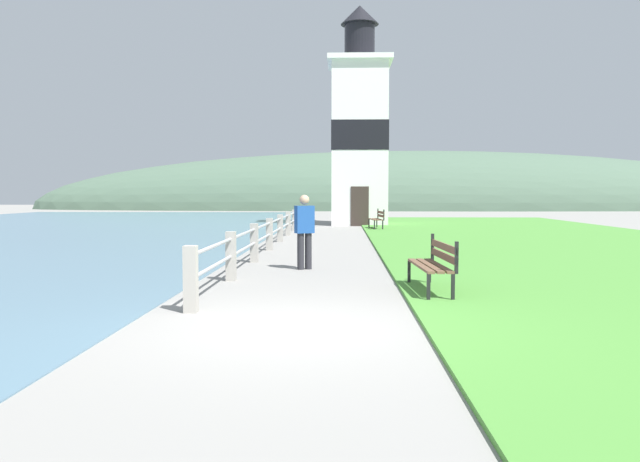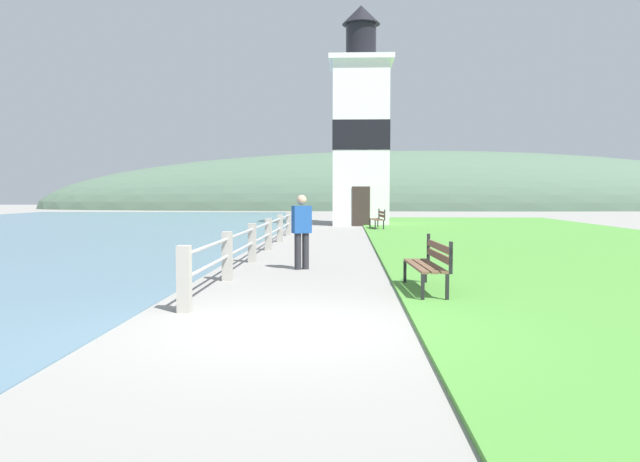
{
  "view_description": "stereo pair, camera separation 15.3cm",
  "coord_description": "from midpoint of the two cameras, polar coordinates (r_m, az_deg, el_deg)",
  "views": [
    {
      "loc": [
        0.6,
        -7.56,
        1.67
      ],
      "look_at": [
        -0.18,
        14.85,
        0.3
      ],
      "focal_mm": 35.0,
      "sensor_mm": 36.0,
      "label": 1
    },
    {
      "loc": [
        0.75,
        -7.55,
        1.67
      ],
      "look_at": [
        -0.18,
        14.85,
        0.3
      ],
      "focal_mm": 35.0,
      "sensor_mm": 36.0,
      "label": 2
    }
  ],
  "objects": [
    {
      "name": "ground_plane",
      "position": [
        7.77,
        -2.7,
        -8.91
      ],
      "size": [
        160.0,
        160.0,
        0.0
      ],
      "primitive_type": "plane",
      "color": "gray"
    },
    {
      "name": "grass_verge",
      "position": [
        22.31,
        20.48,
        -0.94
      ],
      "size": [
        12.0,
        40.78,
        0.06
      ],
      "color": "#4C8E38",
      "rests_on": "ground_plane"
    },
    {
      "name": "seawall_railing",
      "position": [
        19.76,
        -3.95,
        0.19
      ],
      "size": [
        0.18,
        22.29,
        0.94
      ],
      "color": "#A8A399",
      "rests_on": "ground_plane"
    },
    {
      "name": "park_bench_near",
      "position": [
        10.46,
        10.42,
        -2.76
      ],
      "size": [
        0.57,
        1.89,
        0.94
      ],
      "rotation": [
        0.0,
        0.0,
        3.19
      ],
      "color": "brown",
      "rests_on": "ground_plane"
    },
    {
      "name": "park_bench_midway",
      "position": [
        28.55,
        5.53,
        1.2
      ],
      "size": [
        0.64,
        1.74,
        0.94
      ],
      "rotation": [
        0.0,
        0.0,
        3.24
      ],
      "color": "brown",
      "rests_on": "ground_plane"
    },
    {
      "name": "lighthouse",
      "position": [
        33.01,
        3.87,
        9.07
      ],
      "size": [
        3.29,
        3.29,
        11.35
      ],
      "color": "white",
      "rests_on": "ground_plane"
    },
    {
      "name": "person_strolling",
      "position": [
        13.59,
        -1.37,
        0.18
      ],
      "size": [
        0.45,
        0.36,
        1.63
      ],
      "rotation": [
        0.0,
        0.0,
        1.99
      ],
      "color": "#28282D",
      "rests_on": "ground_plane"
    },
    {
      "name": "distant_hillside",
      "position": [
        65.18,
        8.85,
        1.98
      ],
      "size": [
        80.0,
        16.0,
        12.0
      ],
      "color": "#4C6651",
      "rests_on": "ground_plane"
    }
  ]
}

